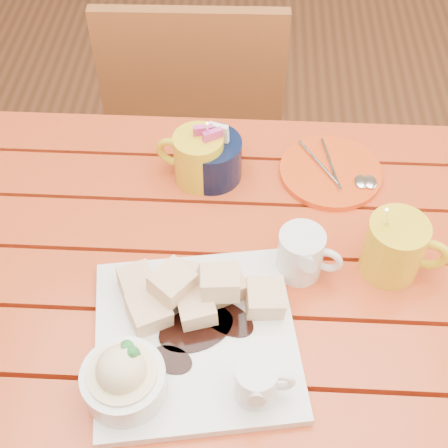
# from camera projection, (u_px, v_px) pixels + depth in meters

# --- Properties ---
(table) EXTENTS (1.20, 0.79, 0.75)m
(table) POSITION_uv_depth(u_px,v_px,m) (223.00, 319.00, 1.06)
(table) COLOR #AD2B16
(table) RESTS_ON ground
(dessert_plate) EXTENTS (0.33, 0.33, 0.12)m
(dessert_plate) POSITION_uv_depth(u_px,v_px,m) (179.00, 341.00, 0.88)
(dessert_plate) COLOR white
(dessert_plate) RESTS_ON table
(coffee_mug_left) EXTENTS (0.12, 0.09, 0.15)m
(coffee_mug_left) POSITION_uv_depth(u_px,v_px,m) (197.00, 157.00, 1.09)
(coffee_mug_left) COLOR yellow
(coffee_mug_left) RESTS_ON table
(coffee_mug_right) EXTENTS (0.13, 0.09, 0.15)m
(coffee_mug_right) POSITION_uv_depth(u_px,v_px,m) (396.00, 247.00, 0.96)
(coffee_mug_right) COLOR yellow
(coffee_mug_right) RESTS_ON table
(cream_pitcher) EXTENTS (0.10, 0.09, 0.09)m
(cream_pitcher) POSITION_uv_depth(u_px,v_px,m) (302.00, 253.00, 0.96)
(cream_pitcher) COLOR white
(cream_pitcher) RESTS_ON table
(sugar_caddy) EXTENTS (0.11, 0.11, 0.12)m
(sugar_caddy) POSITION_uv_depth(u_px,v_px,m) (211.00, 158.00, 1.10)
(sugar_caddy) COLOR black
(sugar_caddy) RESTS_ON table
(orange_saucer) EXTENTS (0.19, 0.19, 0.02)m
(orange_saucer) POSITION_uv_depth(u_px,v_px,m) (331.00, 172.00, 1.13)
(orange_saucer) COLOR #E24513
(orange_saucer) RESTS_ON table
(chair_far) EXTENTS (0.42, 0.42, 0.88)m
(chair_far) POSITION_uv_depth(u_px,v_px,m) (198.00, 122.00, 1.62)
(chair_far) COLOR brown
(chair_far) RESTS_ON ground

